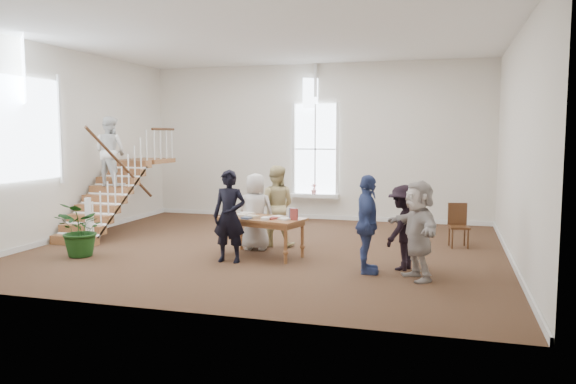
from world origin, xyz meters
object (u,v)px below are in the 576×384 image
(person_yellow, at_px, (276,206))
(floor_plant, at_px, (82,229))
(police_officer, at_px, (229,216))
(elderly_woman, at_px, (256,212))
(library_table, at_px, (261,221))
(woman_cluster_a, at_px, (367,224))
(woman_cluster_c, at_px, (418,230))
(side_chair, at_px, (458,223))
(woman_cluster_b, at_px, (403,227))

(person_yellow, bearing_deg, floor_plant, 27.34)
(police_officer, bearing_deg, elderly_woman, 85.25)
(library_table, distance_m, person_yellow, 1.11)
(police_officer, height_order, woman_cluster_a, police_officer)
(woman_cluster_c, height_order, side_chair, woman_cluster_c)
(police_officer, height_order, person_yellow, police_officer)
(woman_cluster_b, bearing_deg, woman_cluster_a, -31.47)
(library_table, distance_m, police_officer, 0.80)
(woman_cluster_c, distance_m, floor_plant, 6.68)
(woman_cluster_a, bearing_deg, side_chair, -38.13)
(person_yellow, distance_m, floor_plant, 4.09)
(person_yellow, distance_m, side_chair, 4.07)
(library_table, xyz_separation_m, elderly_woman, (-0.33, 0.60, 0.11))
(woman_cluster_a, xyz_separation_m, floor_plant, (-5.77, -0.25, -0.33))
(police_officer, distance_m, floor_plant, 3.11)
(library_table, bearing_deg, side_chair, 43.58)
(police_officer, distance_m, person_yellow, 1.80)
(side_chair, bearing_deg, police_officer, -158.68)
(person_yellow, height_order, woman_cluster_c, person_yellow)
(woman_cluster_c, bearing_deg, side_chair, 138.15)
(library_table, height_order, side_chair, side_chair)
(elderly_woman, relative_size, person_yellow, 0.92)
(woman_cluster_a, xyz_separation_m, woman_cluster_b, (0.60, 0.45, -0.10))
(woman_cluster_b, xyz_separation_m, woman_cluster_c, (0.30, -0.65, 0.07))
(woman_cluster_a, relative_size, woman_cluster_c, 1.04)
(police_officer, distance_m, woman_cluster_b, 3.32)
(person_yellow, relative_size, floor_plant, 1.61)
(police_officer, xyz_separation_m, woman_cluster_b, (3.30, 0.31, -0.12))
(floor_plant, bearing_deg, person_yellow, 31.63)
(floor_plant, bearing_deg, police_officer, 7.19)
(elderly_woman, relative_size, woman_cluster_b, 1.06)
(person_yellow, distance_m, woman_cluster_a, 2.98)
(person_yellow, bearing_deg, library_table, 87.48)
(police_officer, relative_size, floor_plant, 1.61)
(police_officer, bearing_deg, floor_plant, -172.98)
(woman_cluster_a, xyz_separation_m, woman_cluster_c, (0.90, -0.20, -0.03))
(woman_cluster_c, xyz_separation_m, floor_plant, (-6.67, -0.05, -0.30))
(person_yellow, relative_size, woman_cluster_a, 1.01)
(police_officer, distance_m, woman_cluster_c, 3.62)
(woman_cluster_a, bearing_deg, floor_plant, 83.19)
(woman_cluster_b, bearing_deg, elderly_woman, -84.67)
(police_officer, bearing_deg, library_table, 56.18)
(police_officer, relative_size, woman_cluster_a, 1.02)
(library_table, xyz_separation_m, police_officer, (-0.43, -0.65, 0.18))
(library_table, relative_size, woman_cluster_b, 1.20)
(woman_cluster_c, bearing_deg, person_yellow, -152.13)
(police_officer, bearing_deg, person_yellow, 76.95)
(library_table, relative_size, woman_cluster_c, 1.09)
(library_table, relative_size, person_yellow, 1.04)
(library_table, xyz_separation_m, floor_plant, (-3.50, -1.04, -0.16))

